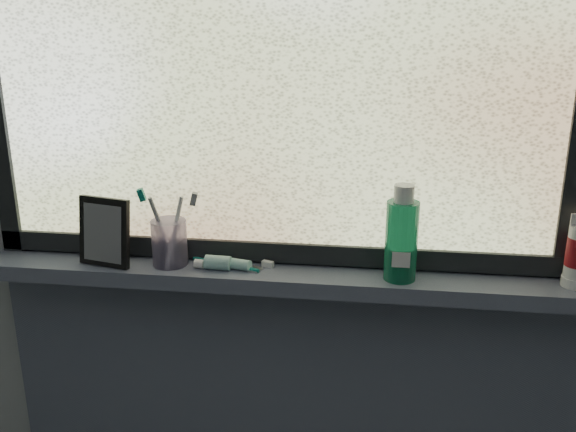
# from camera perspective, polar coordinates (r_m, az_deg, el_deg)

# --- Properties ---
(wall_back) EXTENTS (3.00, 0.01, 2.50)m
(wall_back) POSITION_cam_1_polar(r_m,az_deg,el_deg) (1.56, 1.84, 3.94)
(wall_back) COLOR #9EA3A8
(wall_back) RESTS_ON ground
(windowsill) EXTENTS (1.62, 0.14, 0.04)m
(windowsill) POSITION_cam_1_polar(r_m,az_deg,el_deg) (1.57, 1.46, -5.62)
(windowsill) COLOR #52586D
(windowsill) RESTS_ON wall_back
(window_pane) EXTENTS (1.50, 0.01, 1.00)m
(window_pane) POSITION_cam_1_polar(r_m,az_deg,el_deg) (1.49, 1.86, 14.21)
(window_pane) COLOR silver
(window_pane) RESTS_ON wall_back
(frame_bottom) EXTENTS (1.60, 0.03, 0.05)m
(frame_bottom) POSITION_cam_1_polar(r_m,az_deg,el_deg) (1.59, 1.67, -3.28)
(frame_bottom) COLOR black
(frame_bottom) RESTS_ON windowsill
(vanity_mirror) EXTENTS (0.15, 0.10, 0.17)m
(vanity_mirror) POSITION_cam_1_polar(r_m,az_deg,el_deg) (1.64, -16.01, -1.37)
(vanity_mirror) COLOR black
(vanity_mirror) RESTS_ON windowsill
(toothpaste_tube) EXTENTS (0.20, 0.06, 0.04)m
(toothpaste_tube) POSITION_cam_1_polar(r_m,az_deg,el_deg) (1.57, -5.51, -4.18)
(toothpaste_tube) COLOR white
(toothpaste_tube) RESTS_ON windowsill
(toothbrush_cup) EXTENTS (0.10, 0.10, 0.11)m
(toothbrush_cup) POSITION_cam_1_polar(r_m,az_deg,el_deg) (1.61, -10.49, -2.33)
(toothbrush_cup) COLOR #B4A4D9
(toothbrush_cup) RESTS_ON windowsill
(toothbrush_lying) EXTENTS (0.23, 0.09, 0.02)m
(toothbrush_lying) POSITION_cam_1_polar(r_m,az_deg,el_deg) (1.60, -5.58, -4.21)
(toothbrush_lying) COLOR #0C7268
(toothbrush_lying) RESTS_ON windowsill
(mouthwash_bottle) EXTENTS (0.09, 0.09, 0.19)m
(mouthwash_bottle) POSITION_cam_1_polar(r_m,az_deg,el_deg) (1.50, 10.08, -1.49)
(mouthwash_bottle) COLOR #1B8D5F
(mouthwash_bottle) RESTS_ON windowsill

